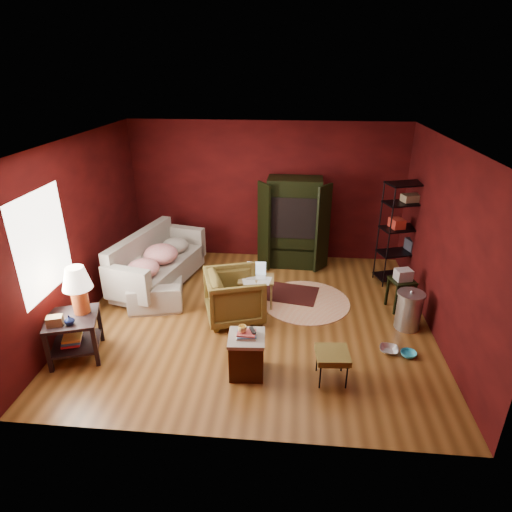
# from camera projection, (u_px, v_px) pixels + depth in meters

# --- Properties ---
(room) EXTENTS (5.54, 5.04, 2.84)m
(room) POSITION_uv_depth(u_px,v_px,m) (252.00, 237.00, 6.39)
(room) COLOR brown
(room) RESTS_ON ground
(sofa) EXTENTS (1.16, 2.34, 0.88)m
(sofa) POSITION_uv_depth(u_px,v_px,m) (158.00, 263.00, 7.81)
(sofa) COLOR gray
(sofa) RESTS_ON ground
(armchair) EXTENTS (1.03, 1.07, 0.89)m
(armchair) POSITION_uv_depth(u_px,v_px,m) (235.00, 294.00, 6.77)
(armchair) COLOR black
(armchair) RESTS_ON ground
(pet_bowl_steel) EXTENTS (0.27, 0.11, 0.26)m
(pet_bowl_steel) POSITION_uv_depth(u_px,v_px,m) (390.00, 344.00, 6.08)
(pet_bowl_steel) COLOR silver
(pet_bowl_steel) RESTS_ON ground
(pet_bowl_turquoise) EXTENTS (0.23, 0.10, 0.22)m
(pet_bowl_turquoise) POSITION_uv_depth(u_px,v_px,m) (409.00, 350.00, 5.99)
(pet_bowl_turquoise) COLOR #2797B9
(pet_bowl_turquoise) RESTS_ON ground
(vase) EXTENTS (0.16, 0.17, 0.13)m
(vase) POSITION_uv_depth(u_px,v_px,m) (69.00, 320.00, 5.61)
(vase) COLOR #0B1438
(vase) RESTS_ON side_table
(mug) EXTENTS (0.14, 0.12, 0.11)m
(mug) POSITION_uv_depth(u_px,v_px,m) (242.00, 328.00, 5.44)
(mug) COLOR #FFDC7C
(mug) RESTS_ON hamper
(side_table) EXTENTS (0.84, 0.84, 1.31)m
(side_table) POSITION_uv_depth(u_px,v_px,m) (75.00, 304.00, 5.80)
(side_table) COLOR black
(side_table) RESTS_ON ground
(sofa_cushions) EXTENTS (1.35, 2.32, 0.91)m
(sofa_cushions) POSITION_uv_depth(u_px,v_px,m) (156.00, 264.00, 7.79)
(sofa_cushions) COLOR gray
(sofa_cushions) RESTS_ON sofa
(hamper) EXTENTS (0.50, 0.50, 0.66)m
(hamper) POSITION_uv_depth(u_px,v_px,m) (247.00, 354.00, 5.60)
(hamper) COLOR #3C1E0D
(hamper) RESTS_ON ground
(footstool) EXTENTS (0.45, 0.45, 0.43)m
(footstool) POSITION_uv_depth(u_px,v_px,m) (333.00, 356.00, 5.45)
(footstool) COLOR black
(footstool) RESTS_ON ground
(rug_round) EXTENTS (1.65, 1.65, 0.01)m
(rug_round) POSITION_uv_depth(u_px,v_px,m) (306.00, 301.00, 7.41)
(rug_round) COLOR #EFE6C7
(rug_round) RESTS_ON ground
(rug_oriental) EXTENTS (1.20, 0.91, 0.01)m
(rug_oriental) POSITION_uv_depth(u_px,v_px,m) (286.00, 293.00, 7.67)
(rug_oriental) COLOR #481513
(rug_oriental) RESTS_ON ground
(laptop_desk) EXTENTS (0.61, 0.50, 0.74)m
(laptop_desk) POSITION_uv_depth(u_px,v_px,m) (256.00, 281.00, 7.15)
(laptop_desk) COLOR olive
(laptop_desk) RESTS_ON ground
(tv_armoire) EXTENTS (1.42, 0.76, 1.80)m
(tv_armoire) POSITION_uv_depth(u_px,v_px,m) (294.00, 221.00, 8.42)
(tv_armoire) COLOR black
(tv_armoire) RESTS_ON ground
(wire_shelving) EXTENTS (1.01, 0.67, 1.90)m
(wire_shelving) POSITION_uv_depth(u_px,v_px,m) (407.00, 228.00, 7.76)
(wire_shelving) COLOR black
(wire_shelving) RESTS_ON ground
(small_stand) EXTENTS (0.45, 0.45, 0.73)m
(small_stand) POSITION_uv_depth(u_px,v_px,m) (403.00, 280.00, 7.00)
(small_stand) COLOR black
(small_stand) RESTS_ON ground
(trash_can) EXTENTS (0.45, 0.45, 0.66)m
(trash_can) POSITION_uv_depth(u_px,v_px,m) (409.00, 310.00, 6.58)
(trash_can) COLOR #B3B6BB
(trash_can) RESTS_ON ground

